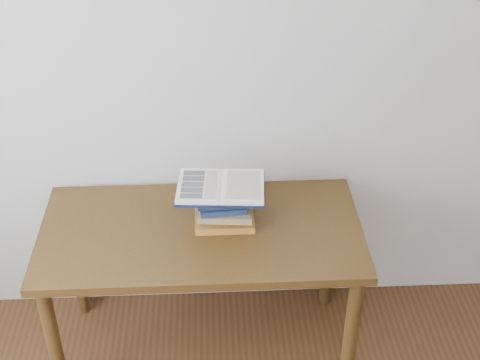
{
  "coord_description": "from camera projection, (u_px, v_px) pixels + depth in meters",
  "views": [
    {
      "loc": [
        0.11,
        -0.81,
        2.47
      ],
      "look_at": [
        0.21,
        1.35,
        0.99
      ],
      "focal_mm": 50.0,
      "sensor_mm": 36.0,
      "label": 1
    }
  ],
  "objects": [
    {
      "name": "desk",
      "position": [
        202.0,
        247.0,
        2.85
      ],
      "size": [
        1.35,
        0.68,
        0.72
      ],
      "color": "#462D11",
      "rests_on": "ground"
    },
    {
      "name": "book_stack",
      "position": [
        223.0,
        205.0,
        2.78
      ],
      "size": [
        0.25,
        0.2,
        0.18
      ],
      "color": "olive",
      "rests_on": "desk"
    },
    {
      "name": "open_book",
      "position": [
        221.0,
        187.0,
        2.71
      ],
      "size": [
        0.37,
        0.27,
        0.03
      ],
      "rotation": [
        0.0,
        0.0,
        -0.07
      ],
      "color": "black",
      "rests_on": "book_stack"
    },
    {
      "name": "room_shell",
      "position": [
        108.0,
        319.0,
        1.15
      ],
      "size": [
        3.54,
        3.54,
        2.62
      ],
      "color": "beige",
      "rests_on": "ground"
    }
  ]
}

